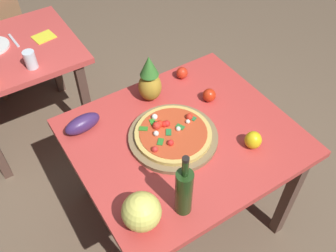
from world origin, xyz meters
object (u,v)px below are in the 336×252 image
object	(u,v)px
wine_bottle	(184,191)
tomato_near_board	(209,95)
knife_utensil	(14,40)
napkin_folded	(44,37)
background_table	(14,65)
drinking_glass_water	(30,60)
eggplant	(83,124)
pineapple_left	(150,80)
melon	(141,212)
pizza	(172,133)
pizza_board	(173,137)
bell_pepper	(253,140)
display_table	(183,146)
tomato_beside_pepper	(182,73)

from	to	relation	value
wine_bottle	tomato_near_board	xyz separation A→B (m)	(0.52, 0.50, -0.10)
knife_utensil	napkin_folded	world-z (taller)	knife_utensil
background_table	knife_utensil	size ratio (longest dim) A/B	4.92
napkin_folded	knife_utensil	bearing A→B (deg)	159.74
background_table	tomato_near_board	xyz separation A→B (m)	(0.83, -1.11, 0.16)
wine_bottle	knife_utensil	xyz separation A→B (m)	(-0.25, 1.69, -0.14)
drinking_glass_water	napkin_folded	bearing A→B (deg)	58.13
wine_bottle	eggplant	xyz separation A→B (m)	(-0.18, 0.68, -0.09)
pineapple_left	napkin_folded	xyz separation A→B (m)	(-0.31, 0.92, -0.13)
pineapple_left	eggplant	xyz separation A→B (m)	(-0.43, -0.02, -0.09)
background_table	wine_bottle	distance (m)	1.66
tomato_near_board	melon	bearing A→B (deg)	-146.69
background_table	napkin_folded	bearing A→B (deg)	2.63
drinking_glass_water	pizza	bearing A→B (deg)	-66.64
background_table	pineapple_left	xyz separation A→B (m)	(0.56, -0.91, 0.26)
pizza_board	napkin_folded	bearing A→B (deg)	101.19
bell_pepper	napkin_folded	size ratio (longest dim) A/B	0.68
display_table	eggplant	size ratio (longest dim) A/B	5.68
pizza_board	tomato_beside_pepper	bearing A→B (deg)	50.74
pizza	bell_pepper	distance (m)	0.41
background_table	knife_utensil	world-z (taller)	knife_utensil
pineapple_left	display_table	bearing A→B (deg)	-90.31
pizza	eggplant	size ratio (longest dim) A/B	2.00
background_table	napkin_folded	world-z (taller)	napkin_folded
pineapple_left	melon	xyz separation A→B (m)	(-0.43, -0.66, -0.05)
background_table	pizza_board	distance (m)	1.35
bell_pepper	pizza_board	bearing A→B (deg)	140.58
melon	pineapple_left	bearing A→B (deg)	56.62
melon	bell_pepper	world-z (taller)	melon
background_table	tomato_near_board	bearing A→B (deg)	-53.20
bell_pepper	knife_utensil	distance (m)	1.75
pineapple_left	eggplant	size ratio (longest dim) A/B	1.47
display_table	pizza_board	xyz separation A→B (m)	(-0.06, 0.01, 0.10)
tomato_near_board	drinking_glass_water	bearing A→B (deg)	131.84
melon	napkin_folded	world-z (taller)	melon
bell_pepper	background_table	bearing A→B (deg)	118.38
melon	drinking_glass_water	world-z (taller)	melon
display_table	knife_utensil	distance (m)	1.43
pizza_board	wine_bottle	size ratio (longest dim) A/B	1.28
pizza_board	napkin_folded	distance (m)	1.28
pineapple_left	drinking_glass_water	bearing A→B (deg)	126.70
melon	tomato_beside_pepper	world-z (taller)	melon
tomato_near_board	bell_pepper	bearing A→B (deg)	-92.68
melon	drinking_glass_water	bearing A→B (deg)	92.08
background_table	tomato_near_board	distance (m)	1.39
melon	eggplant	distance (m)	0.64
wine_bottle	knife_utensil	size ratio (longest dim) A/B	2.03
tomato_near_board	pizza	bearing A→B (deg)	-158.76
drinking_glass_water	background_table	bearing A→B (deg)	105.85
bell_pepper	display_table	bearing A→B (deg)	135.90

